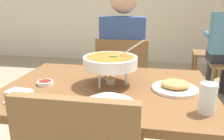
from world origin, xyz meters
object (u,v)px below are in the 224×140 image
dining_table_main (107,106)px  curry_bowl (110,62)px  chair_diner_main (123,82)px  sauce_dish (45,83)px  rice_plate (109,102)px  diner_main (124,55)px  chair_bg_right (216,49)px  drink_glass (207,100)px  appetizer_plate (175,86)px

dining_table_main → curry_bowl: size_ratio=3.39×
chair_diner_main → sauce_dish: size_ratio=10.00×
curry_bowl → rice_plate: (0.04, -0.28, -0.11)m
diner_main → chair_bg_right: diner_main is taller
curry_bowl → rice_plate: bearing=-81.1°
dining_table_main → sauce_dish: size_ratio=12.50×
rice_plate → dining_table_main: bearing=102.5°
rice_plate → drink_glass: 0.41m
chair_diner_main → chair_bg_right: size_ratio=1.00×
dining_table_main → rice_plate: size_ratio=4.69×
dining_table_main → diner_main: 0.74m
dining_table_main → chair_bg_right: 2.68m
sauce_dish → appetizer_plate: bearing=3.1°
diner_main → appetizer_plate: (0.36, -0.72, 0.00)m
chair_diner_main → appetizer_plate: (0.36, -0.69, 0.24)m
appetizer_plate → chair_bg_right: 2.54m
drink_glass → chair_bg_right: size_ratio=0.14×
chair_diner_main → appetizer_plate: size_ratio=3.75×
chair_diner_main → curry_bowl: bearing=-89.1°
appetizer_plate → sauce_dish: appetizer_plate is taller
curry_bowl → drink_glass: 0.54m
appetizer_plate → drink_glass: (0.10, -0.24, 0.04)m
chair_diner_main → appetizer_plate: 0.81m
dining_table_main → curry_bowl: bearing=74.4°
rice_plate → appetizer_plate: (0.31, 0.25, 0.00)m
dining_table_main → diner_main: size_ratio=0.86×
diner_main → sauce_dish: size_ratio=14.56×
sauce_dish → curry_bowl: bearing=10.7°
curry_bowl → sauce_dish: 0.39m
chair_diner_main → sauce_dish: 0.84m
curry_bowl → sauce_dish: size_ratio=3.69×
rice_plate → appetizer_plate: bearing=39.5°
sauce_dish → chair_bg_right: size_ratio=0.10×
chair_diner_main → curry_bowl: 0.74m
chair_bg_right → appetizer_plate: bearing=-109.0°
curry_bowl → drink_glass: (0.46, -0.27, -0.07)m
diner_main → curry_bowl: 0.70m
diner_main → rice_plate: diner_main is taller
appetizer_plate → rice_plate: bearing=-140.5°
sauce_dish → chair_diner_main: bearing=64.1°
diner_main → drink_glass: diner_main is taller
appetizer_plate → sauce_dish: (-0.72, -0.04, -0.01)m
drink_glass → dining_table_main: bearing=153.2°
dining_table_main → appetizer_plate: appetizer_plate is taller
rice_plate → chair_bg_right: chair_bg_right is taller
curry_bowl → appetizer_plate: size_ratio=1.39×
chair_diner_main → diner_main: 0.24m
rice_plate → appetizer_plate: size_ratio=1.00×
chair_diner_main → rice_plate: bearing=-86.7°
diner_main → chair_bg_right: 2.07m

